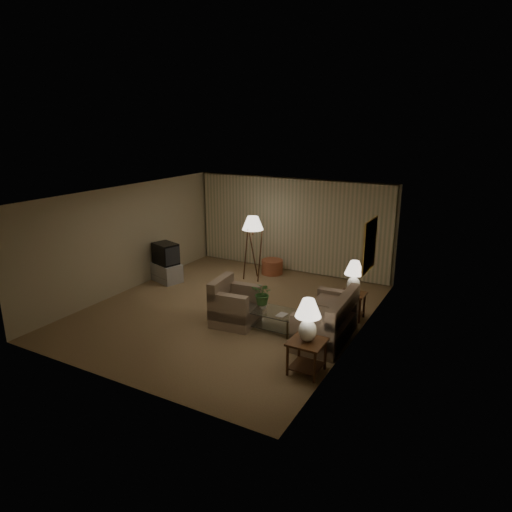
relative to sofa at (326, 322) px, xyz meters
The scene contains 16 objects.
ground 2.55m from the sofa, behind, with size 7.00×7.00×0.00m, color tan.
room_shell 3.37m from the sofa, 143.46° to the left, with size 6.04×7.02×2.72m.
sofa is the anchor object (origin of this frame).
armchair 1.99m from the sofa, behind, with size 1.12×1.08×0.78m.
side_table_near 1.36m from the sofa, 83.66° to the right, with size 0.60×0.60×0.60m.
side_table_far 1.26m from the sofa, 83.16° to the left, with size 0.54×0.46×0.60m.
table_lamp_near 1.51m from the sofa, 83.66° to the right, with size 0.45×0.45×0.77m.
table_lamp_far 1.42m from the sofa, 83.16° to the left, with size 0.42×0.42×0.73m.
coffee_table 1.22m from the sofa, behind, with size 1.21×0.66×0.41m.
tv_cabinet 5.20m from the sofa, 166.41° to the left, with size 0.96×0.76×0.50m, color #A7A7A9.
crt_tv 5.21m from the sofa, 166.41° to the left, with size 0.78×0.65×0.57m, color black.
floor_lamp 3.98m from the sofa, 140.83° to the left, with size 0.58×0.58×1.77m.
ottoman 4.24m from the sofa, 131.43° to the left, with size 0.61×0.61×0.41m, color #A65E38.
vase 1.37m from the sofa, behind, with size 0.16×0.16×0.16m, color white.
flowers 1.44m from the sofa, behind, with size 0.45×0.39×0.50m, color #3E7534.
book 0.99m from the sofa, 168.28° to the right, with size 0.18×0.24×0.02m, color olive.
Camera 1 is at (5.28, -8.30, 4.21)m, focal length 32.00 mm.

